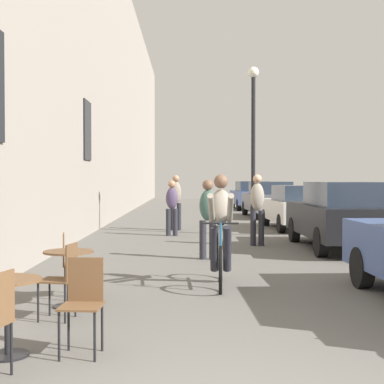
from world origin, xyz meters
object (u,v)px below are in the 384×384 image
(cyclist_on_bicycle, at_px, (221,233))
(pedestrian_near, at_px, (208,215))
(pedestrian_far, at_px, (172,205))
(pedestrian_furthest, at_px, (176,199))
(cafe_chair_near_toward_street, at_px, (83,299))
(cafe_table_mid, at_px, (69,266))
(cafe_chair_mid_toward_street, at_px, (63,275))
(parked_car_fifth, at_px, (251,195))
(cafe_table_near, at_px, (7,300))
(pedestrian_mid, at_px, (257,205))
(street_lamp, at_px, (253,129))
(cafe_chair_mid_toward_wall, at_px, (71,261))
(parked_car_third, at_px, (297,207))
(parked_car_fourth, at_px, (268,199))
(parked_car_second, at_px, (343,214))

(cyclist_on_bicycle, height_order, pedestrian_near, cyclist_on_bicycle)
(pedestrian_far, xyz_separation_m, pedestrian_furthest, (0.09, 1.77, 0.10))
(cafe_chair_near_toward_street, bearing_deg, pedestrian_near, 77.34)
(cafe_table_mid, bearing_deg, cafe_chair_mid_toward_street, -83.57)
(parked_car_fifth, bearing_deg, cafe_table_near, -101.43)
(pedestrian_mid, distance_m, street_lamp, 3.37)
(cafe_chair_mid_toward_street, relative_size, pedestrian_near, 0.55)
(street_lamp, bearing_deg, pedestrian_far, -176.38)
(cafe_chair_mid_toward_wall, bearing_deg, pedestrian_furthest, 83.14)
(cafe_chair_mid_toward_street, xyz_separation_m, cafe_chair_mid_toward_wall, (-0.15, 1.21, 0.00))
(cafe_table_near, height_order, cafe_table_mid, same)
(pedestrian_far, height_order, parked_car_third, pedestrian_far)
(cyclist_on_bicycle, bearing_deg, pedestrian_near, 91.97)
(parked_car_fourth, distance_m, parked_car_fifth, 6.31)
(cafe_chair_near_toward_street, bearing_deg, parked_car_fourth, 76.71)
(cafe_table_mid, relative_size, pedestrian_far, 0.45)
(pedestrian_near, height_order, pedestrian_furthest, pedestrian_furthest)
(parked_car_second, bearing_deg, parked_car_fifth, 90.57)
(cafe_chair_near_toward_street, distance_m, pedestrian_furthest, 12.88)
(parked_car_fourth, xyz_separation_m, parked_car_fifth, (-0.04, 6.31, -0.00))
(cafe_chair_near_toward_street, bearing_deg, cafe_chair_mid_toward_street, 109.89)
(cafe_table_mid, height_order, parked_car_fourth, parked_car_fourth)
(cafe_table_mid, distance_m, pedestrian_far, 9.21)
(pedestrian_mid, distance_m, parked_car_third, 4.88)
(cafe_table_near, relative_size, pedestrian_far, 0.45)
(cafe_chair_mid_toward_street, bearing_deg, cafe_chair_near_toward_street, -70.11)
(cafe_table_mid, relative_size, cyclist_on_bicycle, 0.41)
(pedestrian_near, relative_size, pedestrian_furthest, 0.92)
(pedestrian_far, xyz_separation_m, parked_car_fourth, (3.94, 7.94, -0.11))
(cafe_table_mid, bearing_deg, cafe_chair_mid_toward_wall, 97.77)
(cafe_table_near, bearing_deg, parked_car_fourth, 74.83)
(street_lamp, distance_m, parked_car_fourth, 8.27)
(cafe_chair_mid_toward_wall, bearing_deg, parked_car_third, 64.02)
(cafe_table_mid, xyz_separation_m, cafe_chair_mid_toward_wall, (-0.07, 0.55, -0.00))
(cyclist_on_bicycle, xyz_separation_m, pedestrian_near, (-0.10, 2.80, 0.11))
(pedestrian_mid, bearing_deg, street_lamp, 85.49)
(cafe_chair_mid_toward_street, bearing_deg, pedestrian_near, 69.39)
(cafe_chair_near_toward_street, height_order, pedestrian_near, pedestrian_near)
(cafe_table_mid, bearing_deg, pedestrian_near, 65.70)
(cafe_chair_mid_toward_wall, distance_m, pedestrian_far, 8.67)
(parked_car_fourth, bearing_deg, cafe_chair_near_toward_street, -103.29)
(cafe_chair_near_toward_street, xyz_separation_m, cafe_chair_mid_toward_wall, (-0.61, 2.49, 0.00))
(cafe_chair_mid_toward_street, height_order, parked_car_fifth, parked_car_fifth)
(cafe_table_near, relative_size, cyclist_on_bicycle, 0.41)
(cyclist_on_bicycle, distance_m, pedestrian_far, 7.69)
(pedestrian_furthest, bearing_deg, cafe_chair_near_toward_street, -92.82)
(cyclist_on_bicycle, relative_size, parked_car_third, 0.43)
(cafe_chair_near_toward_street, relative_size, pedestrian_furthest, 0.50)
(pedestrian_furthest, height_order, parked_car_third, pedestrian_furthest)
(pedestrian_furthest, height_order, street_lamp, street_lamp)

